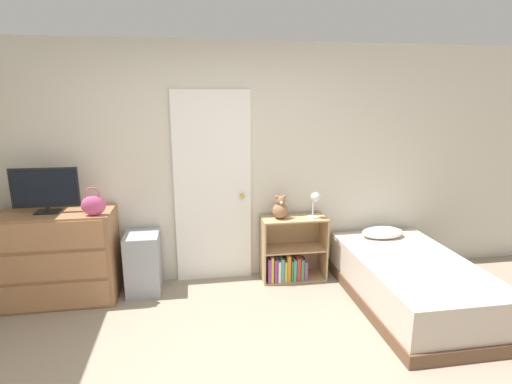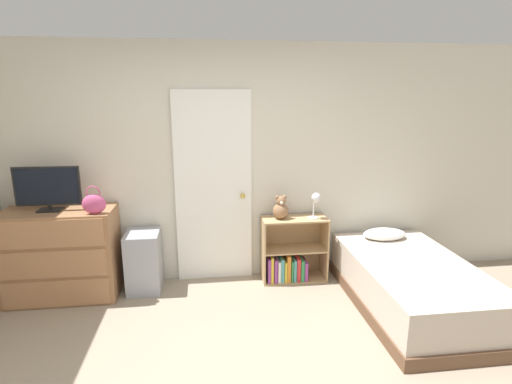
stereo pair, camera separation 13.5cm
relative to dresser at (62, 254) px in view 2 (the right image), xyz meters
The scene contains 10 objects.
wall_back 1.79m from the dresser, 11.10° to the left, with size 10.00×0.06×2.55m.
door_closed 1.66m from the dresser, ahead, with size 0.82×0.09×2.07m.
dresser is the anchor object (origin of this frame).
tv 0.69m from the dresser, behind, with size 0.61×0.16×0.44m.
handbag 0.71m from the dresser, 22.40° to the right, with size 0.22×0.10×0.27m.
storage_bin 0.80m from the dresser, ahead, with size 0.34×0.40×0.63m.
bookshelf 2.37m from the dresser, ahead, with size 0.71×0.31×0.71m.
teddy_bear 2.28m from the dresser, ahead, with size 0.17×0.17×0.26m.
desk_lamp 2.66m from the dresser, ahead, with size 0.13×0.12×0.29m.
bed 3.47m from the dresser, 10.72° to the right, with size 1.06×1.82×0.58m.
Camera 2 is at (-0.11, -2.22, 2.01)m, focal length 28.00 mm.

